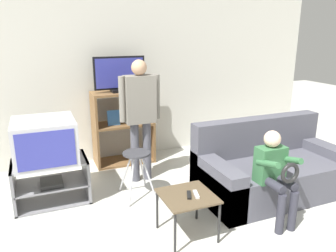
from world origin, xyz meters
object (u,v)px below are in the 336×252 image
at_px(media_shelf, 123,127).
at_px(remote_control_white, 196,194).
at_px(television_main, 45,141).
at_px(folding_stool, 137,161).
at_px(snack_table, 187,200).
at_px(tv_stand, 52,182).
at_px(television_flat, 120,75).
at_px(remote_control_black, 189,195).
at_px(person_seated_child, 275,170).
at_px(person_standing_adult, 140,110).
at_px(couch, 270,170).

xyz_separation_m(media_shelf, remote_control_white, (0.14, -2.10, -0.11)).
height_order(television_main, folding_stool, television_main).
distance_m(media_shelf, snack_table, 2.07).
height_order(tv_stand, snack_table, tv_stand).
bearing_deg(television_flat, snack_table, -87.41).
distance_m(tv_stand, remote_control_black, 1.69).
bearing_deg(tv_stand, person_seated_child, -31.68).
distance_m(tv_stand, television_flat, 1.73).
relative_size(remote_control_black, person_standing_adult, 0.09).
distance_m(media_shelf, person_seated_child, 2.38).
bearing_deg(remote_control_black, remote_control_white, 12.26).
xyz_separation_m(snack_table, remote_control_black, (0.01, -0.02, 0.06)).
xyz_separation_m(television_flat, person_standing_adult, (0.08, -0.68, -0.36)).
xyz_separation_m(remote_control_black, remote_control_white, (0.07, -0.01, 0.00)).
bearing_deg(person_standing_adult, remote_control_white, -86.33).
xyz_separation_m(television_main, person_seated_child, (2.10, -1.30, -0.18)).
xyz_separation_m(snack_table, person_seated_child, (0.93, -0.10, 0.18)).
xyz_separation_m(folding_stool, snack_table, (0.20, -0.94, -0.07)).
bearing_deg(television_main, media_shelf, 37.80).
bearing_deg(television_flat, folding_stool, -95.83).
distance_m(television_main, media_shelf, 1.42).
bearing_deg(couch, remote_control_white, -159.50).
relative_size(remote_control_black, person_seated_child, 0.15).
bearing_deg(television_flat, remote_control_white, -85.43).
bearing_deg(snack_table, remote_control_white, -25.31).
relative_size(tv_stand, remote_control_black, 5.67).
relative_size(tv_stand, remote_control_white, 5.67).
height_order(television_main, remote_control_black, television_main).
xyz_separation_m(folding_stool, remote_control_black, (0.21, -0.96, -0.01)).
height_order(media_shelf, snack_table, media_shelf).
xyz_separation_m(television_flat, snack_table, (0.09, -2.04, -0.93)).
bearing_deg(remote_control_white, folding_stool, 120.78).
xyz_separation_m(media_shelf, snack_table, (0.07, -2.06, -0.17)).
relative_size(media_shelf, snack_table, 2.20).
distance_m(television_flat, remote_control_black, 2.24).
height_order(tv_stand, remote_control_white, tv_stand).
bearing_deg(remote_control_black, television_main, 157.48).
relative_size(remote_control_white, person_seated_child, 0.15).
xyz_separation_m(media_shelf, television_flat, (-0.03, -0.02, 0.77)).
bearing_deg(couch, remote_control_black, -160.98).
bearing_deg(folding_stool, person_standing_adult, 66.10).
height_order(television_flat, remote_control_black, television_flat).
height_order(couch, person_seated_child, person_seated_child).
height_order(television_flat, remote_control_white, television_flat).
relative_size(tv_stand, television_flat, 1.12).
bearing_deg(tv_stand, couch, -16.92).
bearing_deg(media_shelf, television_main, -142.20).
bearing_deg(person_seated_child, television_flat, 115.50).
relative_size(snack_table, couch, 0.28).
bearing_deg(folding_stool, remote_control_white, -74.05).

